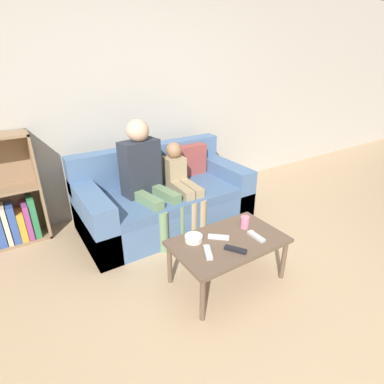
# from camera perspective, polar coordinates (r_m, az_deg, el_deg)

# --- Properties ---
(ground_plane) EXTENTS (22.00, 22.00, 0.00)m
(ground_plane) POSITION_cam_1_polar(r_m,az_deg,el_deg) (2.42, 18.85, -22.73)
(ground_plane) COLOR tan
(wall_back) EXTENTS (12.00, 0.06, 2.60)m
(wall_back) POSITION_cam_1_polar(r_m,az_deg,el_deg) (3.65, -9.86, 17.36)
(wall_back) COLOR #B7B2A8
(wall_back) RESTS_ON ground_plane
(couch) EXTENTS (1.81, 0.93, 0.82)m
(couch) POSITION_cam_1_polar(r_m,az_deg,el_deg) (3.35, -5.28, -1.38)
(couch) COLOR #4C6B93
(couch) RESTS_ON ground_plane
(bookshelf) EXTENTS (0.73, 0.28, 1.10)m
(bookshelf) POSITION_cam_1_polar(r_m,az_deg,el_deg) (3.44, -32.69, -2.63)
(bookshelf) COLOR #8E7051
(bookshelf) RESTS_ON ground_plane
(coffee_table) EXTENTS (0.90, 0.55, 0.40)m
(coffee_table) POSITION_cam_1_polar(r_m,az_deg,el_deg) (2.45, 6.92, -9.87)
(coffee_table) COLOR brown
(coffee_table) RESTS_ON ground_plane
(person_adult) EXTENTS (0.45, 0.68, 1.19)m
(person_adult) POSITION_cam_1_polar(r_m,az_deg,el_deg) (3.03, -8.97, 3.95)
(person_adult) COLOR #66845B
(person_adult) RESTS_ON ground_plane
(person_child) EXTENTS (0.23, 0.64, 0.90)m
(person_child) POSITION_cam_1_polar(r_m,az_deg,el_deg) (3.19, -2.01, 2.00)
(person_child) COLOR #9E8966
(person_child) RESTS_ON ground_plane
(cup_near) EXTENTS (0.07, 0.07, 0.10)m
(cup_near) POSITION_cam_1_polar(r_m,az_deg,el_deg) (2.58, 10.04, -5.69)
(cup_near) COLOR pink
(cup_near) RESTS_ON coffee_table
(tv_remote_0) EXTENTS (0.16, 0.15, 0.02)m
(tv_remote_0) POSITION_cam_1_polar(r_m,az_deg,el_deg) (2.43, 5.08, -8.55)
(tv_remote_0) COLOR #B7B7BC
(tv_remote_0) RESTS_ON coffee_table
(tv_remote_1) EXTENTS (0.12, 0.17, 0.02)m
(tv_remote_1) POSITION_cam_1_polar(r_m,az_deg,el_deg) (2.26, 3.07, -11.38)
(tv_remote_1) COLOR #B7B7BC
(tv_remote_1) RESTS_ON coffee_table
(tv_remote_2) EXTENTS (0.13, 0.17, 0.02)m
(tv_remote_2) POSITION_cam_1_polar(r_m,az_deg,el_deg) (2.31, 8.28, -10.79)
(tv_remote_2) COLOR black
(tv_remote_2) RESTS_ON coffee_table
(tv_remote_3) EXTENTS (0.06, 0.17, 0.02)m
(tv_remote_3) POSITION_cam_1_polar(r_m,az_deg,el_deg) (2.49, 12.12, -8.25)
(tv_remote_3) COLOR #B7B7BC
(tv_remote_3) RESTS_ON coffee_table
(snack_bowl) EXTENTS (0.14, 0.14, 0.05)m
(snack_bowl) POSITION_cam_1_polar(r_m,az_deg,el_deg) (2.39, 0.32, -8.80)
(snack_bowl) COLOR beige
(snack_bowl) RESTS_ON coffee_table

